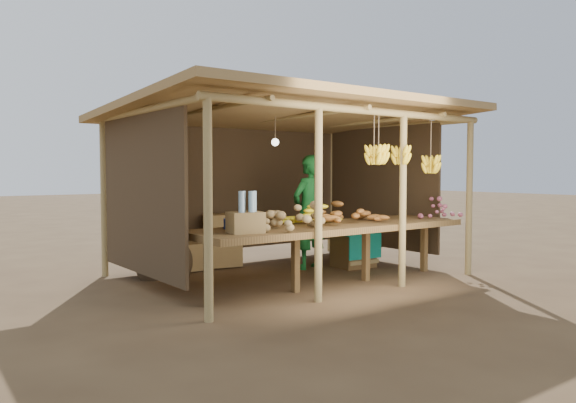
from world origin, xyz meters
TOP-DOWN VIEW (x-y plane):
  - ground at (0.00, 0.00)m, footprint 60.00×60.00m
  - stall_structure at (0.07, 0.05)m, footprint 4.70×3.50m
  - counter at (0.00, -0.95)m, footprint 3.90×1.05m
  - potato_heap at (-0.74, -1.18)m, footprint 1.05×0.64m
  - sweet_potato_heap at (0.31, -0.87)m, footprint 1.17×0.93m
  - onion_heap at (1.90, -1.14)m, footprint 0.78×0.58m
  - banana_pile at (-0.09, -0.67)m, footprint 0.70×0.44m
  - tomato_basin at (-1.25, -0.68)m, footprint 0.34×0.34m
  - bottle_box at (-1.43, -1.13)m, footprint 0.42×0.35m
  - vendor at (0.59, 0.26)m, footprint 0.68×0.50m
  - tarp_crate at (1.22, -0.06)m, footprint 0.66×0.58m
  - carton_stack at (-0.58, 1.14)m, footprint 1.08×0.44m
  - burlap_sacks at (-1.48, 0.88)m, footprint 0.82×0.43m

SIDE VIEW (x-z plane):
  - ground at x=0.00m, z-range 0.00..0.00m
  - burlap_sacks at x=-1.48m, z-range -0.04..0.54m
  - tarp_crate at x=1.22m, z-range -0.07..0.67m
  - carton_stack at x=-0.58m, z-range -0.05..0.75m
  - counter at x=0.00m, z-range 0.34..1.14m
  - vendor at x=0.59m, z-range 0.00..1.72m
  - tomato_basin at x=-1.25m, z-range 0.78..0.96m
  - banana_pile at x=-0.09m, z-range 0.80..1.15m
  - onion_heap at x=1.90m, z-range 0.80..1.15m
  - bottle_box at x=-1.43m, z-range 0.75..1.21m
  - sweet_potato_heap at x=0.31m, z-range 0.80..1.16m
  - potato_heap at x=-0.74m, z-range 0.80..1.17m
  - stall_structure at x=0.07m, z-range 0.71..3.14m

